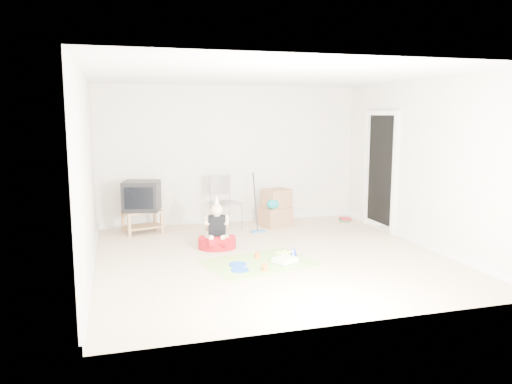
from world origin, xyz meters
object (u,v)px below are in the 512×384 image
object	(u,v)px
folding_chair	(226,203)
birthday_cake	(285,261)
cardboard_boxes	(276,208)
crt_tv	(142,196)
tv_stand	(142,220)
seated_woman	(217,237)

from	to	relation	value
folding_chair	birthday_cake	xyz separation A→B (m)	(0.33, -2.26, -0.44)
cardboard_boxes	birthday_cake	world-z (taller)	cardboard_boxes
crt_tv	cardboard_boxes	distance (m)	2.45
folding_chair	birthday_cake	bearing A→B (deg)	-81.68
tv_stand	crt_tv	world-z (taller)	crt_tv
tv_stand	birthday_cake	bearing A→B (deg)	-52.97
tv_stand	folding_chair	distance (m)	1.50
tv_stand	birthday_cake	xyz separation A→B (m)	(1.81, -2.39, -0.20)
crt_tv	cardboard_boxes	xyz separation A→B (m)	(2.43, -0.08, -0.33)
cardboard_boxes	tv_stand	bearing A→B (deg)	178.13
seated_woman	birthday_cake	world-z (taller)	seated_woman
crt_tv	seated_woman	world-z (taller)	crt_tv
folding_chair	birthday_cake	distance (m)	2.33
cardboard_boxes	birthday_cake	distance (m)	2.41
seated_woman	tv_stand	bearing A→B (deg)	128.31
tv_stand	seated_woman	bearing A→B (deg)	-51.69
tv_stand	folding_chair	world-z (taller)	folding_chair
crt_tv	folding_chair	bearing A→B (deg)	9.57
folding_chair	seated_woman	bearing A→B (deg)	-109.12
tv_stand	cardboard_boxes	distance (m)	2.43
folding_chair	cardboard_boxes	world-z (taller)	folding_chair
birthday_cake	tv_stand	bearing A→B (deg)	127.03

